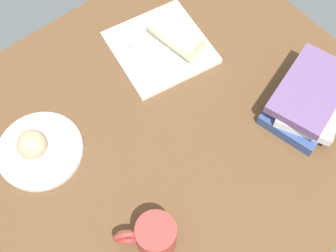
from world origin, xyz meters
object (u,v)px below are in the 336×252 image
(square_plate, at_px, (160,48))
(coffee_mug, at_px, (154,235))
(sauce_cup, at_px, (140,44))
(round_plate, at_px, (40,151))
(scone_pastry, at_px, (32,144))
(book_stack, at_px, (310,99))
(breakfast_wrap, at_px, (177,36))

(square_plate, distance_m, coffee_mug, 0.51)
(square_plate, distance_m, sauce_cup, 0.06)
(round_plate, height_order, scone_pastry, scone_pastry)
(square_plate, xyz_separation_m, book_stack, (-0.17, 0.36, 0.03))
(round_plate, height_order, square_plate, square_plate)
(round_plate, relative_size, breakfast_wrap, 1.38)
(scone_pastry, bearing_deg, breakfast_wrap, -176.42)
(sauce_cup, relative_size, coffee_mug, 0.42)
(round_plate, bearing_deg, square_plate, -172.15)
(scone_pastry, height_order, sauce_cup, scone_pastry)
(breakfast_wrap, bearing_deg, square_plate, -39.60)
(breakfast_wrap, relative_size, coffee_mug, 1.22)
(square_plate, xyz_separation_m, coffee_mug, (0.32, 0.39, 0.04))
(scone_pastry, bearing_deg, coffee_mug, 104.47)
(round_plate, height_order, book_stack, book_stack)
(square_plate, distance_m, breakfast_wrap, 0.06)
(square_plate, bearing_deg, coffee_mug, 49.96)
(sauce_cup, height_order, book_stack, book_stack)
(book_stack, relative_size, coffee_mug, 2.15)
(sauce_cup, bearing_deg, round_plate, 13.14)
(sauce_cup, height_order, breakfast_wrap, breakfast_wrap)
(round_plate, bearing_deg, scone_pastry, -31.36)
(square_plate, relative_size, breakfast_wrap, 1.63)
(breakfast_wrap, bearing_deg, sauce_cup, -39.60)
(round_plate, distance_m, sauce_cup, 0.37)
(round_plate, height_order, breakfast_wrap, breakfast_wrap)
(sauce_cup, height_order, coffee_mug, coffee_mug)
(sauce_cup, bearing_deg, square_plate, 148.01)
(book_stack, bearing_deg, scone_pastry, -28.48)
(breakfast_wrap, bearing_deg, round_plate, -3.30)
(coffee_mug, bearing_deg, breakfast_wrap, -134.73)
(sauce_cup, bearing_deg, breakfast_wrap, 148.01)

